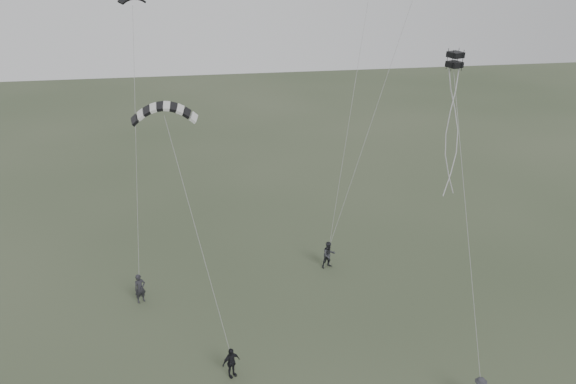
{
  "coord_description": "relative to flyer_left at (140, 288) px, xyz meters",
  "views": [
    {
      "loc": [
        -3.41,
        -21.23,
        18.63
      ],
      "look_at": [
        1.14,
        5.66,
        6.79
      ],
      "focal_mm": 35.0,
      "sensor_mm": 36.0,
      "label": 1
    }
  ],
  "objects": [
    {
      "name": "ground",
      "position": [
        7.2,
        -6.87,
        -0.88
      ],
      "size": [
        140.0,
        140.0,
        0.0
      ],
      "primitive_type": "plane",
      "color": "#313D27",
      "rests_on": "ground"
    },
    {
      "name": "flyer_left",
      "position": [
        0.0,
        0.0,
        0.0
      ],
      "size": [
        0.76,
        0.67,
        1.76
      ],
      "primitive_type": "imported",
      "rotation": [
        0.0,
        0.0,
        0.46
      ],
      "color": "#232227",
      "rests_on": "ground"
    },
    {
      "name": "flyer_right",
      "position": [
        11.49,
        1.92,
        0.01
      ],
      "size": [
        0.99,
        0.85,
        1.78
      ],
      "primitive_type": "imported",
      "rotation": [
        0.0,
        0.0,
        0.22
      ],
      "color": "#27282D",
      "rests_on": "ground"
    },
    {
      "name": "flyer_center",
      "position": [
        4.66,
        -6.99,
        -0.1
      ],
      "size": [
        0.99,
        0.77,
        1.57
      ],
      "primitive_type": "imported",
      "rotation": [
        0.0,
        0.0,
        0.48
      ],
      "color": "black",
      "rests_on": "ground"
    },
    {
      "name": "kite_striped",
      "position": [
        2.34,
        -2.28,
        11.11
      ],
      "size": [
        2.99,
        1.02,
        1.31
      ],
      "primitive_type": null,
      "rotation": [
        0.23,
        0.0,
        -0.01
      ],
      "color": "black",
      "rests_on": "flyer_center"
    },
    {
      "name": "kite_box",
      "position": [
        15.64,
        -3.83,
        13.1
      ],
      "size": [
        0.78,
        0.8,
        0.72
      ],
      "primitive_type": null,
      "rotation": [
        0.04,
        0.0,
        0.39
      ],
      "color": "black",
      "rests_on": "flyer_far"
    }
  ]
}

